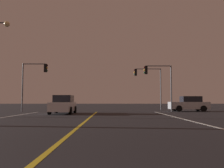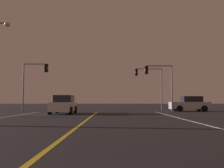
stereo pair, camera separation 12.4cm
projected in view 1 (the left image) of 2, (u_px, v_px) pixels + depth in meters
The scene contains 7 objects.
lane_edge_right at pixel (223, 129), 10.26m from camera, with size 0.16×31.20×0.01m, color silver.
lane_center_divider at pixel (76, 129), 10.22m from camera, with size 0.16×31.20×0.01m, color gold.
car_oncoming at pixel (63, 105), 22.35m from camera, with size 2.02×4.30×1.70m.
car_crossing_side at pixel (189, 104), 27.51m from camera, with size 4.30×2.02×1.70m.
traffic_light_near_right at pixel (158, 77), 26.59m from camera, with size 3.06×0.36×5.06m.
traffic_light_near_left at pixel (35, 76), 26.50m from camera, with size 2.79×0.36×5.26m.
traffic_light_far_right at pixel (148, 79), 32.09m from camera, with size 3.61×0.36×5.45m.
Camera 1 is at (1.45, -0.73, 1.19)m, focal length 39.04 mm.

